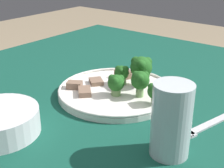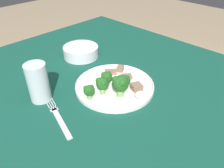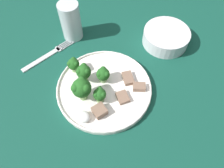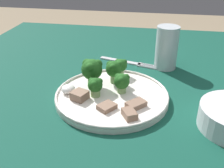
% 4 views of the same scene
% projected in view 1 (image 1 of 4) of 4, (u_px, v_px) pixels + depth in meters
% --- Properties ---
extents(table, '(1.13, 1.14, 0.71)m').
position_uv_depth(table, '(123.00, 141.00, 0.71)').
color(table, '#114738').
rests_on(table, ground_plane).
extents(dinner_plate, '(0.27, 0.27, 0.02)m').
position_uv_depth(dinner_plate, '(116.00, 91.00, 0.72)').
color(dinner_plate, white).
rests_on(dinner_plate, table).
extents(fork, '(0.07, 0.19, 0.00)m').
position_uv_depth(fork, '(204.00, 127.00, 0.59)').
color(fork, silver).
rests_on(fork, table).
extents(drinking_glass, '(0.06, 0.06, 0.13)m').
position_uv_depth(drinking_glass, '(171.00, 124.00, 0.50)').
color(drinking_glass, silver).
rests_on(drinking_glass, table).
extents(broccoli_floret_near_rim_left, '(0.04, 0.03, 0.05)m').
position_uv_depth(broccoli_floret_near_rim_left, '(122.00, 73.00, 0.75)').
color(broccoli_floret_near_rim_left, '#7FA866').
rests_on(broccoli_floret_near_rim_left, dinner_plate).
extents(broccoli_floret_center_left, '(0.04, 0.04, 0.05)m').
position_uv_depth(broccoli_floret_center_left, '(116.00, 83.00, 0.69)').
color(broccoli_floret_center_left, '#7FA866').
rests_on(broccoli_floret_center_left, dinner_plate).
extents(broccoli_floret_back_left, '(0.04, 0.03, 0.05)m').
position_uv_depth(broccoli_floret_back_left, '(156.00, 91.00, 0.65)').
color(broccoli_floret_back_left, '#7FA866').
rests_on(broccoli_floret_back_left, dinner_plate).
extents(broccoli_floret_front_left, '(0.05, 0.05, 0.07)m').
position_uv_depth(broccoli_floret_front_left, '(141.00, 67.00, 0.73)').
color(broccoli_floret_front_left, '#7FA866').
rests_on(broccoli_floret_front_left, dinner_plate).
extents(broccoli_floret_center_back, '(0.04, 0.04, 0.06)m').
position_uv_depth(broccoli_floret_center_back, '(140.00, 80.00, 0.68)').
color(broccoli_floret_center_back, '#7FA866').
rests_on(broccoli_floret_center_back, dinner_plate).
extents(meat_slice_front_slice, '(0.04, 0.04, 0.02)m').
position_uv_depth(meat_slice_front_slice, '(123.00, 74.00, 0.79)').
color(meat_slice_front_slice, '#846651').
rests_on(meat_slice_front_slice, dinner_plate).
extents(meat_slice_middle_slice, '(0.05, 0.05, 0.01)m').
position_uv_depth(meat_slice_middle_slice, '(85.00, 91.00, 0.70)').
color(meat_slice_middle_slice, '#846651').
rests_on(meat_slice_middle_slice, dinner_plate).
extents(meat_slice_rear_slice, '(0.05, 0.05, 0.01)m').
position_uv_depth(meat_slice_rear_slice, '(96.00, 81.00, 0.76)').
color(meat_slice_rear_slice, '#846651').
rests_on(meat_slice_rear_slice, dinner_plate).
extents(meat_slice_edge_slice, '(0.04, 0.04, 0.02)m').
position_uv_depth(meat_slice_edge_slice, '(74.00, 85.00, 0.73)').
color(meat_slice_edge_slice, '#846651').
rests_on(meat_slice_edge_slice, dinner_plate).
extents(sauce_dollop, '(0.04, 0.03, 0.02)m').
position_uv_depth(sauce_dollop, '(139.00, 72.00, 0.80)').
color(sauce_dollop, white).
rests_on(sauce_dollop, dinner_plate).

